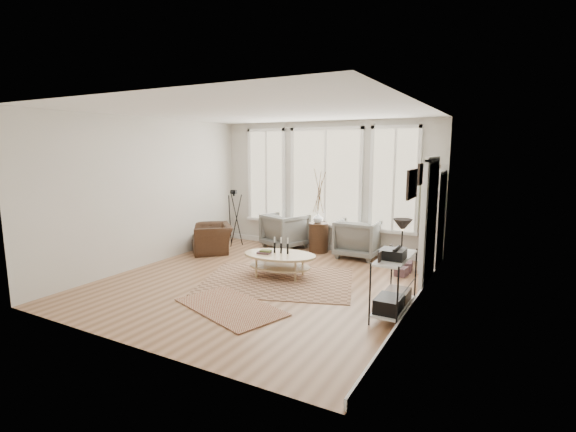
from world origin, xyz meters
The scene contains 17 objects.
room centered at (0.02, 0.03, 1.43)m, with size 5.50×5.54×2.90m.
bay_window centered at (0.00, 2.71, 1.61)m, with size 4.14×0.12×2.24m.
door centered at (2.57, 1.15, 1.12)m, with size 0.09×1.06×2.22m.
bookcase centered at (2.44, 2.23, 0.96)m, with size 0.31×0.85×2.06m.
low_shelf centered at (2.38, -0.30, 0.51)m, with size 0.38×1.08×1.30m.
wall_art centered at (2.58, -0.27, 1.88)m, with size 0.04×0.88×0.44m.
rug_main centered at (0.22, 0.19, 0.01)m, with size 2.57×1.93×0.01m, color brown.
rug_runner centered at (0.23, -1.21, 0.01)m, with size 1.66×0.92×0.01m, color maroon.
coffee_table centered at (0.11, 0.43, 0.33)m, with size 1.45×1.05×0.61m.
armchair_left centered at (-0.89, 2.45, 0.41)m, with size 0.87×0.89×0.81m, color slate.
armchair_right centered at (0.90, 2.45, 0.41)m, with size 0.87×0.89×0.81m, color slate.
side_table centered at (-0.03, 2.45, 0.89)m, with size 0.44×0.44×1.85m.
vase centered at (-0.05, 2.45, 0.77)m, with size 0.22×0.22×0.23m, color silver.
accent_chair centered at (-2.13, 1.29, 0.31)m, with size 0.84×0.96×0.62m, color #382215.
tripod_camera centered at (-2.07, 2.08, 0.61)m, with size 0.47×0.47×1.33m.
book_stack_near centered at (2.05, 1.88, 0.09)m, with size 0.23×0.29×0.19m, color brown.
book_stack_far centered at (2.05, 1.54, 0.08)m, with size 0.19×0.24×0.16m, color brown.
Camera 1 is at (3.76, -5.90, 2.31)m, focal length 26.00 mm.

